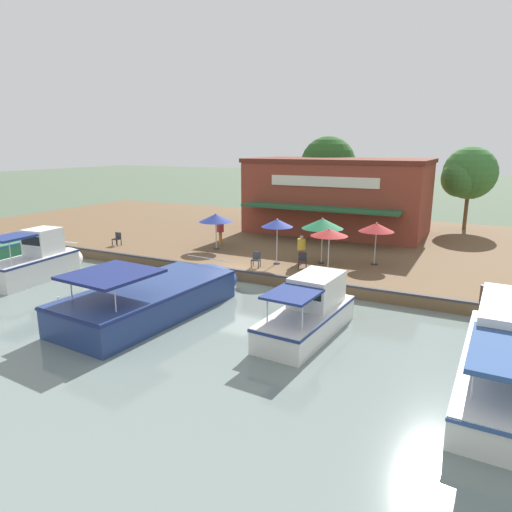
# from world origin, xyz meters

# --- Properties ---
(ground_plane) EXTENTS (220.00, 220.00, 0.00)m
(ground_plane) POSITION_xyz_m (0.00, 0.00, 0.00)
(ground_plane) COLOR #4C5B47
(quay_deck) EXTENTS (22.00, 56.00, 0.60)m
(quay_deck) POSITION_xyz_m (-11.00, 0.00, 0.30)
(quay_deck) COLOR brown
(quay_deck) RESTS_ON ground
(quay_edge_fender) EXTENTS (0.20, 50.40, 0.10)m
(quay_edge_fender) POSITION_xyz_m (-0.10, 0.00, 0.65)
(quay_edge_fender) COLOR #2D2D33
(quay_edge_fender) RESTS_ON quay_deck
(waterfront_restaurant) EXTENTS (8.89, 13.10, 5.50)m
(waterfront_restaurant) POSITION_xyz_m (-13.60, 1.24, 3.36)
(waterfront_restaurant) COLOR brown
(waterfront_restaurant) RESTS_ON quay_deck
(patio_umbrella_far_corner) EXTENTS (1.91, 1.91, 2.38)m
(patio_umbrella_far_corner) POSITION_xyz_m (-4.74, 6.18, 2.70)
(patio_umbrella_far_corner) COLOR #B7B7B7
(patio_umbrella_far_corner) RESTS_ON quay_deck
(patio_umbrella_mid_patio_left) EXTENTS (2.13, 2.13, 2.30)m
(patio_umbrella_mid_patio_left) POSITION_xyz_m (-4.14, -3.72, 2.60)
(patio_umbrella_mid_patio_left) COLOR #B7B7B7
(patio_umbrella_mid_patio_left) RESTS_ON quay_deck
(patio_umbrella_mid_patio_right) EXTENTS (1.73, 1.73, 2.55)m
(patio_umbrella_mid_patio_right) POSITION_xyz_m (-2.48, 1.28, 2.89)
(patio_umbrella_mid_patio_right) COLOR #B7B7B7
(patio_umbrella_mid_patio_right) RESTS_ON quay_deck
(patio_umbrella_near_quay_edge) EXTENTS (1.88, 1.88, 2.42)m
(patio_umbrella_near_quay_edge) POSITION_xyz_m (-1.61, 4.53, 2.79)
(patio_umbrella_near_quay_edge) COLOR #B7B7B7
(patio_umbrella_near_quay_edge) RESTS_ON quay_deck
(patio_umbrella_by_entrance) EXTENTS (2.30, 2.30, 2.58)m
(patio_umbrella_by_entrance) POSITION_xyz_m (-3.73, 3.45, 2.85)
(patio_umbrella_by_entrance) COLOR #B7B7B7
(patio_umbrella_by_entrance) RESTS_ON quay_deck
(cafe_chair_beside_entrance) EXTENTS (0.52, 0.52, 0.85)m
(cafe_chair_beside_entrance) POSITION_xyz_m (-1.30, 0.58, 1.08)
(cafe_chair_beside_entrance) COLOR #2D2D33
(cafe_chair_beside_entrance) RESTS_ON quay_deck
(cafe_chair_mid_patio) EXTENTS (0.47, 0.47, 0.85)m
(cafe_chair_mid_patio) POSITION_xyz_m (-2.09, -10.13, 1.08)
(cafe_chair_mid_patio) COLOR #2D2D33
(cafe_chair_mid_patio) RESTS_ON quay_deck
(cafe_chair_under_first_umbrella) EXTENTS (0.58, 0.58, 0.85)m
(cafe_chair_under_first_umbrella) POSITION_xyz_m (-2.22, 2.91, 1.08)
(cafe_chair_under_first_umbrella) COLOR #2D2D33
(cafe_chair_under_first_umbrella) RESTS_ON quay_deck
(person_mid_patio) EXTENTS (0.45, 0.45, 1.59)m
(person_mid_patio) POSITION_xyz_m (-3.25, 2.43, 1.59)
(person_mid_patio) COLOR #B23338
(person_mid_patio) RESTS_ON quay_deck
(person_at_quay_edge) EXTENTS (0.48, 0.48, 1.68)m
(person_at_quay_edge) POSITION_xyz_m (-5.59, -4.30, 1.66)
(person_at_quay_edge) COLOR orange
(person_at_quay_edge) RESTS_ON quay_deck
(motorboat_far_downstream) EXTENTS (5.75, 2.25, 2.64)m
(motorboat_far_downstream) POSITION_xyz_m (4.16, -9.59, 1.00)
(motorboat_far_downstream) COLOR white
(motorboat_far_downstream) RESTS_ON river_water
(motorboat_mid_row) EXTENTS (9.46, 4.03, 2.29)m
(motorboat_mid_row) POSITION_xyz_m (5.10, -0.70, 0.77)
(motorboat_mid_row) COLOR navy
(motorboat_mid_row) RESTS_ON river_water
(motorboat_second_along) EXTENTS (6.19, 2.32, 2.14)m
(motorboat_second_along) POSITION_xyz_m (4.24, 5.90, 0.85)
(motorboat_second_along) COLOR silver
(motorboat_second_along) RESTS_ON river_water
(mooring_post) EXTENTS (0.22, 0.22, 0.80)m
(mooring_post) POSITION_xyz_m (-0.35, 11.64, 1.01)
(mooring_post) COLOR #473323
(mooring_post) RESTS_ON quay_deck
(swan) EXTENTS (0.30, 0.61, 0.69)m
(swan) POSITION_xyz_m (7.39, -4.69, 0.23)
(swan) COLOR white
(swan) RESTS_ON river_water
(tree_downstream_bank) EXTENTS (4.22, 4.02, 6.38)m
(tree_downstream_bank) POSITION_xyz_m (-18.96, 9.80, 4.87)
(tree_downstream_bank) COLOR brown
(tree_downstream_bank) RESTS_ON quay_deck
(tree_upstream_bank) EXTENTS (4.87, 4.63, 7.21)m
(tree_upstream_bank) POSITION_xyz_m (-17.54, -1.17, 5.37)
(tree_upstream_bank) COLOR brown
(tree_upstream_bank) RESTS_ON quay_deck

